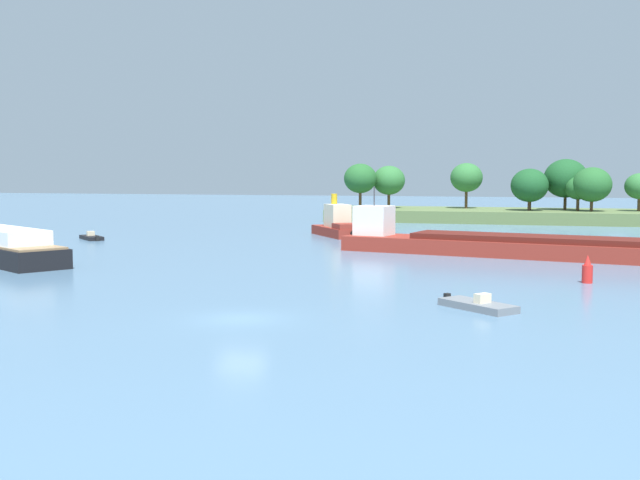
# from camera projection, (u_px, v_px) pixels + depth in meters

# --- Properties ---
(ground_plane) EXTENTS (400.00, 400.00, 0.00)m
(ground_plane) POSITION_uv_depth(u_px,v_px,m) (241.00, 319.00, 39.41)
(ground_plane) COLOR slate
(treeline_island) EXTENTS (55.69, 16.27, 9.29)m
(treeline_island) POSITION_uv_depth(u_px,v_px,m) (516.00, 202.00, 116.16)
(treeline_island) COLOR #566B3D
(treeline_island) RESTS_ON ground
(cargo_barge) EXTENTS (35.17, 12.77, 5.97)m
(cargo_barge) POSITION_uv_depth(u_px,v_px,m) (526.00, 245.00, 68.18)
(cargo_barge) COLOR maroon
(cargo_barge) RESTS_ON ground
(small_motorboat) EXTENTS (4.51, 4.23, 0.90)m
(small_motorboat) POSITION_uv_depth(u_px,v_px,m) (478.00, 305.00, 42.14)
(small_motorboat) COLOR slate
(small_motorboat) RESTS_ON ground
(tugboat) EXTENTS (8.06, 9.56, 4.86)m
(tugboat) POSITION_uv_depth(u_px,v_px,m) (339.00, 226.00, 89.93)
(tugboat) COLOR maroon
(tugboat) RESTS_ON ground
(fishing_skiff) EXTENTS (4.24, 4.13, 0.90)m
(fishing_skiff) POSITION_uv_depth(u_px,v_px,m) (92.00, 237.00, 85.55)
(fishing_skiff) COLOR black
(fishing_skiff) RESTS_ON ground
(channel_buoy_red) EXTENTS (0.70, 0.70, 1.90)m
(channel_buoy_red) POSITION_uv_depth(u_px,v_px,m) (587.00, 271.00, 52.01)
(channel_buoy_red) COLOR red
(channel_buoy_red) RESTS_ON ground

